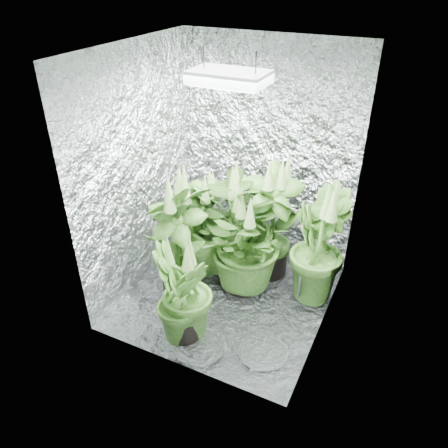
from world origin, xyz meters
The scene contains 13 objects.
ground centered at (0.00, 0.00, 0.00)m, with size 1.60×1.60×0.00m, color silver.
walls centered at (0.00, 0.00, 1.00)m, with size 1.62×1.62×2.00m.
ceiling centered at (0.00, 0.00, 2.00)m, with size 1.60×1.60×0.01m, color silver.
grow_lamp centered at (0.00, 0.00, 1.83)m, with size 0.50×0.30×0.22m.
plant_a centered at (-0.20, 0.40, 0.50)m, with size 1.02×1.02×1.07m.
plant_b centered at (0.18, 0.49, 0.51)m, with size 0.70×0.70×1.12m.
plant_c centered at (0.63, 0.34, 0.49)m, with size 0.67×0.67×1.08m.
plant_d centered at (-0.40, 0.25, 0.47)m, with size 0.69×0.69×1.01m.
plant_e centered at (0.06, 0.17, 0.46)m, with size 1.06×1.06×0.98m.
plant_f centered at (-0.37, -0.14, 0.54)m, with size 0.77×0.77×1.18m.
plant_g centered at (-0.09, -0.57, 0.42)m, with size 0.52×0.52×0.92m.
circulation_fan centered at (0.58, 0.27, 0.17)m, with size 0.19×0.34×0.40m.
plant_label centered at (-0.04, -0.59, 0.30)m, with size 0.05×0.01×0.09m, color white.
Camera 1 is at (1.21, -2.58, 2.48)m, focal length 35.00 mm.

